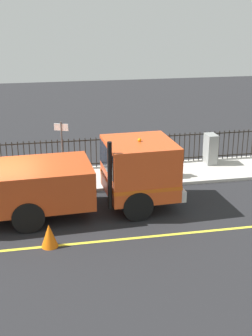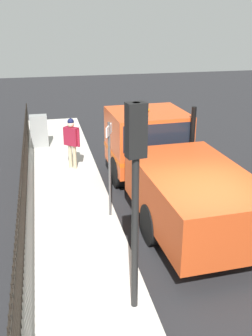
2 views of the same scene
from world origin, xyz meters
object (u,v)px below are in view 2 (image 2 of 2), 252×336
at_px(worker_standing, 72,138).
at_px(utility_cabinet, 39,131).
at_px(traffic_light_near, 136,170).
at_px(work_truck, 166,161).
at_px(street_sign, 109,159).

xyz_separation_m(worker_standing, utility_cabinet, (1.05, -2.61, -0.43)).
bearing_deg(traffic_light_near, worker_standing, 85.38).
distance_m(worker_standing, utility_cabinet, 2.85).
height_order(work_truck, street_sign, street_sign).
distance_m(work_truck, traffic_light_near, 4.77).
bearing_deg(work_truck, worker_standing, 126.83).
distance_m(work_truck, street_sign, 1.87).
distance_m(worker_standing, traffic_light_near, 7.18).
bearing_deg(worker_standing, utility_cabinet, 151.50).
bearing_deg(work_truck, traffic_light_near, -116.78).
height_order(worker_standing, utility_cabinet, worker_standing).
height_order(worker_standing, street_sign, street_sign).
relative_size(worker_standing, traffic_light_near, 0.47).
xyz_separation_m(work_truck, worker_standing, (2.34, -2.87, -0.06)).
height_order(traffic_light_near, utility_cabinet, traffic_light_near).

